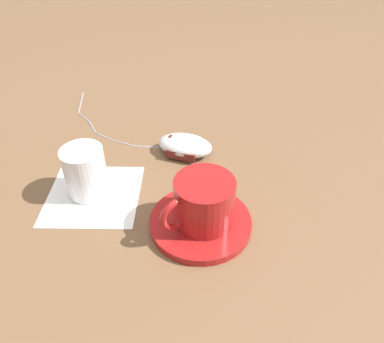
{
  "coord_description": "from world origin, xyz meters",
  "views": [
    {
      "loc": [
        0.5,
        -0.02,
        0.42
      ],
      "look_at": [
        0.02,
        0.11,
        0.03
      ],
      "focal_mm": 35.0,
      "sensor_mm": 36.0,
      "label": 1
    }
  ],
  "objects_px": {
    "saucer": "(201,222)",
    "coffee_cup": "(203,202)",
    "computer_mouse": "(185,145)",
    "drinking_glass": "(85,171)"
  },
  "relations": [
    {
      "from": "saucer",
      "to": "coffee_cup",
      "type": "xyz_separation_m",
      "value": [
        0.0,
        0.0,
        0.04
      ]
    },
    {
      "from": "coffee_cup",
      "to": "saucer",
      "type": "bearing_deg",
      "value": -90.46
    },
    {
      "from": "saucer",
      "to": "drinking_glass",
      "type": "distance_m",
      "value": 0.21
    },
    {
      "from": "saucer",
      "to": "coffee_cup",
      "type": "height_order",
      "value": "coffee_cup"
    },
    {
      "from": "saucer",
      "to": "computer_mouse",
      "type": "relative_size",
      "value": 1.26
    },
    {
      "from": "drinking_glass",
      "to": "saucer",
      "type": "bearing_deg",
      "value": 52.41
    },
    {
      "from": "coffee_cup",
      "to": "drinking_glass",
      "type": "relative_size",
      "value": 1.41
    },
    {
      "from": "saucer",
      "to": "computer_mouse",
      "type": "height_order",
      "value": "computer_mouse"
    },
    {
      "from": "coffee_cup",
      "to": "computer_mouse",
      "type": "bearing_deg",
      "value": 173.64
    },
    {
      "from": "saucer",
      "to": "coffee_cup",
      "type": "bearing_deg",
      "value": 89.54
    }
  ]
}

